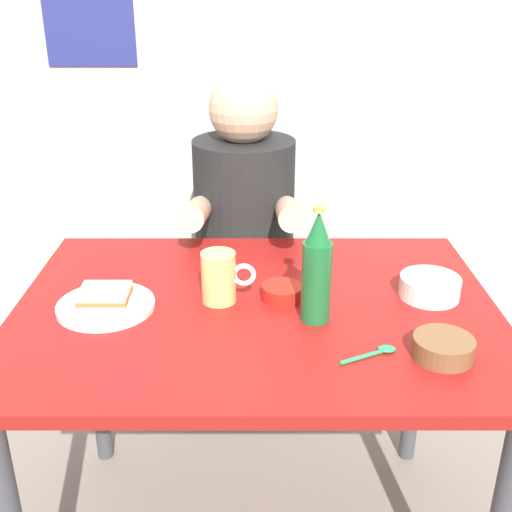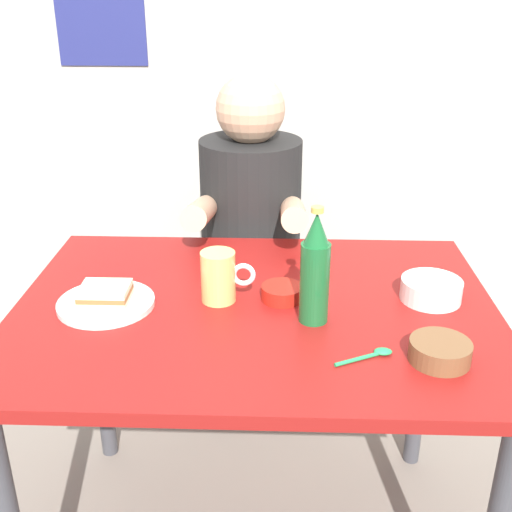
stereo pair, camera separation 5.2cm
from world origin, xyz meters
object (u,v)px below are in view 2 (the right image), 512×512
(person_seated, at_px, (251,205))
(condiment_bowl_brown, at_px, (440,350))
(beer_mug, at_px, (219,276))
(sandwich, at_px, (105,293))
(plate_orange, at_px, (106,303))
(dining_table, at_px, (255,340))
(beer_bottle, at_px, (315,271))
(stool, at_px, (251,317))

(person_seated, distance_m, condiment_bowl_brown, 0.93)
(beer_mug, xyz_separation_m, condiment_bowl_brown, (0.45, -0.24, -0.04))
(sandwich, relative_size, condiment_bowl_brown, 0.92)
(plate_orange, height_order, beer_mug, beer_mug)
(dining_table, relative_size, beer_bottle, 4.20)
(person_seated, distance_m, sandwich, 0.70)
(person_seated, height_order, condiment_bowl_brown, person_seated)
(plate_orange, relative_size, beer_mug, 1.75)
(beer_bottle, bearing_deg, dining_table, 153.36)
(plate_orange, bearing_deg, stool, 65.04)
(plate_orange, height_order, beer_bottle, beer_bottle)
(stool, distance_m, plate_orange, 0.82)
(person_seated, relative_size, beer_mug, 5.71)
(person_seated, xyz_separation_m, plate_orange, (-0.30, -0.64, -0.02))
(beer_mug, bearing_deg, sandwich, -171.42)
(dining_table, xyz_separation_m, beer_mug, (-0.08, 0.02, 0.15))
(dining_table, height_order, sandwich, sandwich)
(beer_mug, height_order, beer_bottle, beer_bottle)
(stool, bearing_deg, condiment_bowl_brown, -64.37)
(dining_table, relative_size, stool, 2.44)
(beer_mug, bearing_deg, dining_table, -14.14)
(sandwich, distance_m, condiment_bowl_brown, 0.73)
(person_seated, xyz_separation_m, beer_bottle, (0.17, -0.68, 0.09))
(stool, xyz_separation_m, beer_mug, (-0.04, -0.61, 0.45))
(stool, relative_size, sandwich, 4.09)
(beer_bottle, bearing_deg, plate_orange, 174.30)
(person_seated, bearing_deg, beer_mug, -94.29)
(beer_mug, relative_size, beer_bottle, 0.48)
(sandwich, bearing_deg, beer_bottle, -5.70)
(dining_table, height_order, stool, dining_table)
(person_seated, bearing_deg, condiment_bowl_brown, -64.07)
(dining_table, distance_m, beer_bottle, 0.26)
(stool, distance_m, sandwich, 0.83)
(stool, bearing_deg, plate_orange, -114.96)
(person_seated, xyz_separation_m, beer_mug, (-0.04, -0.60, 0.03))
(stool, bearing_deg, sandwich, -114.96)
(sandwich, xyz_separation_m, condiment_bowl_brown, (0.71, -0.20, -0.01))
(sandwich, distance_m, beer_mug, 0.26)
(person_seated, height_order, sandwich, person_seated)
(beer_bottle, relative_size, condiment_bowl_brown, 2.18)
(person_seated, xyz_separation_m, condiment_bowl_brown, (0.41, -0.83, -0.00))
(stool, height_order, beer_mug, beer_mug)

